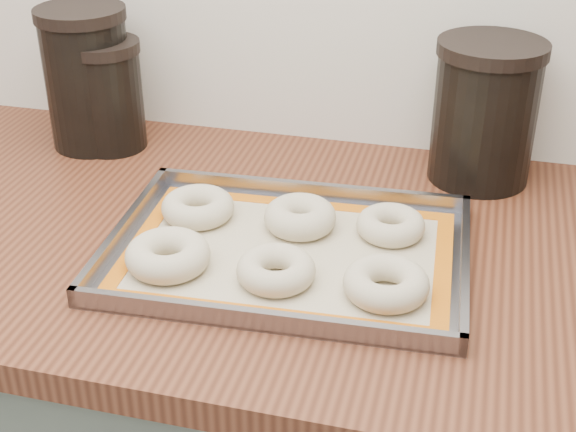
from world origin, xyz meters
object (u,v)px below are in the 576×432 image
(bagel_back_left, at_px, (198,207))
(canister_left, at_px, (88,77))
(bagel_front_mid, at_px, (276,270))
(canister_mid, at_px, (108,95))
(bagel_back_right, at_px, (391,225))
(bagel_back_mid, at_px, (300,217))
(bagel_front_right, at_px, (386,283))
(bagel_front_left, at_px, (168,255))
(canister_right, at_px, (485,112))
(baking_tray, at_px, (288,251))

(bagel_back_left, relative_size, canister_left, 0.44)
(bagel_front_mid, xyz_separation_m, bagel_back_left, (-0.15, 0.13, 0.00))
(bagel_front_mid, xyz_separation_m, canister_left, (-0.41, 0.33, 0.09))
(canister_mid, bearing_deg, bagel_back_left, -42.12)
(bagel_front_mid, height_order, canister_left, canister_left)
(bagel_back_right, bearing_deg, bagel_front_mid, -129.68)
(bagel_back_mid, height_order, canister_mid, canister_mid)
(bagel_front_mid, distance_m, bagel_front_right, 0.13)
(bagel_front_mid, bearing_deg, bagel_front_left, -178.22)
(canister_right, bearing_deg, canister_mid, -176.86)
(baking_tray, xyz_separation_m, bagel_front_mid, (0.00, -0.07, 0.01))
(bagel_front_left, xyz_separation_m, canister_mid, (-0.23, 0.33, 0.07))
(bagel_back_left, relative_size, bagel_back_mid, 1.03)
(bagel_front_right, relative_size, canister_left, 0.45)
(bagel_front_left, bearing_deg, bagel_front_mid, 1.78)
(bagel_front_mid, bearing_deg, bagel_back_right, 50.32)
(bagel_front_mid, bearing_deg, canister_right, 58.13)
(bagel_front_mid, distance_m, canister_right, 0.43)
(baking_tray, xyz_separation_m, bagel_back_left, (-0.14, 0.06, 0.01))
(bagel_front_mid, relative_size, bagel_back_left, 0.96)
(baking_tray, relative_size, bagel_back_mid, 4.85)
(baking_tray, height_order, bagel_back_left, bagel_back_left)
(bagel_front_left, distance_m, bagel_back_mid, 0.19)
(canister_mid, bearing_deg, baking_tray, -35.34)
(baking_tray, relative_size, bagel_front_left, 4.44)
(canister_right, bearing_deg, canister_left, -177.44)
(baking_tray, distance_m, bagel_back_left, 0.16)
(bagel_front_mid, bearing_deg, bagel_back_mid, 90.73)
(canister_mid, bearing_deg, bagel_front_left, -55.12)
(bagel_back_right, bearing_deg, canister_mid, 159.50)
(bagel_back_left, xyz_separation_m, bagel_back_right, (0.27, 0.02, -0.00))
(bagel_back_left, height_order, bagel_back_mid, bagel_back_mid)
(bagel_front_left, bearing_deg, canister_mid, 124.88)
(baking_tray, relative_size, bagel_front_mid, 4.90)
(baking_tray, bearing_deg, bagel_front_left, -152.68)
(bagel_back_right, bearing_deg, bagel_back_left, -175.90)
(bagel_front_right, relative_size, bagel_back_right, 1.12)
(bagel_front_mid, xyz_separation_m, canister_mid, (-0.37, 0.33, 0.07))
(bagel_front_mid, height_order, bagel_back_left, same)
(canister_left, xyz_separation_m, canister_mid, (0.04, -0.00, -0.02))
(bagel_back_mid, bearing_deg, bagel_front_left, -135.49)
(bagel_back_left, xyz_separation_m, bagel_back_mid, (0.15, 0.01, 0.00))
(bagel_back_left, bearing_deg, canister_right, 32.37)
(baking_tray, relative_size, canister_mid, 2.65)
(bagel_front_left, relative_size, bagel_back_right, 1.16)
(bagel_front_mid, xyz_separation_m, bagel_front_right, (0.13, 0.00, 0.00))
(bagel_back_left, bearing_deg, bagel_back_right, 4.10)
(bagel_back_right, bearing_deg, bagel_front_right, -84.15)
(baking_tray, bearing_deg, canister_left, 146.62)
(bagel_front_left, xyz_separation_m, bagel_front_mid, (0.14, 0.00, -0.00))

